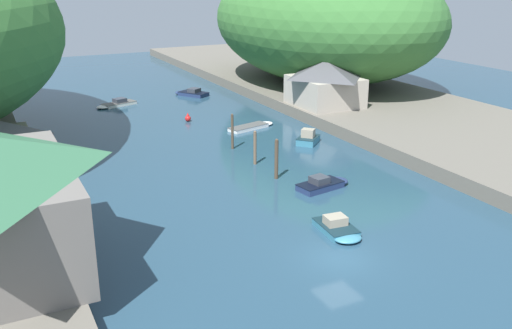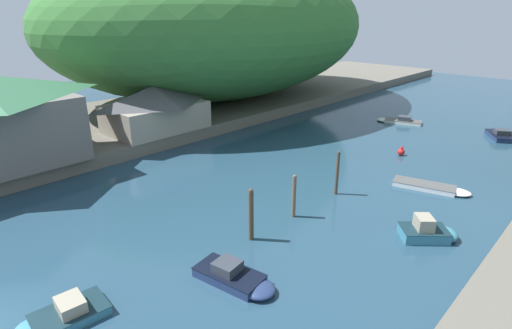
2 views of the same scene
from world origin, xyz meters
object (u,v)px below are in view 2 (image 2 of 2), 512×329
Objects in this scene: boat_yellow_tender at (433,187)px; channel_buoy_near at (401,151)px; boat_cabin_cruiser at (499,134)px; boat_near_quay at (399,121)px; boat_open_rowboat at (61,317)px; boathouse_shed at (155,107)px; boat_white_cruiser at (429,232)px; boat_red_skiff at (236,278)px; person_on_quay at (87,142)px.

channel_buoy_near is (-5.47, 5.98, 0.21)m from boat_yellow_tender.
boat_cabin_cruiser is 0.93× the size of boat_near_quay.
boat_open_rowboat reaches higher than boat_yellow_tender.
boat_open_rowboat is 0.74× the size of boat_near_quay.
boathouse_shed is 29.66m from boat_white_cruiser.
boat_open_rowboat reaches higher than channel_buoy_near.
boat_cabin_cruiser is (-2.77, 27.02, -0.14)m from boat_white_cruiser.
boat_red_skiff is 2.88× the size of person_on_quay.
person_on_quay is (-24.95, -35.89, 1.94)m from boat_cabin_cruiser.
boat_white_cruiser is 0.89× the size of boat_open_rowboat.
person_on_quay is at bearing -72.03° from boat_yellow_tender.
boat_open_rowboat is 8.38m from boat_red_skiff.
boat_red_skiff is at bearing 173.70° from boat_near_quay.
boat_cabin_cruiser is (26.71, 27.43, -3.44)m from boathouse_shed.
person_on_quay is at bearing -78.22° from boathouse_shed.
boat_open_rowboat is 0.79× the size of boat_cabin_cruiser.
boat_white_cruiser is at bearing -110.71° from boat_open_rowboat.
boat_cabin_cruiser is 5.10× the size of channel_buoy_near.
channel_buoy_near is at bearing -152.80° from boat_yellow_tender.
boat_cabin_cruiser is at bearing -98.99° from boat_near_quay.
channel_buoy_near is 29.84m from person_on_quay.
channel_buoy_near is (21.38, 13.95, -3.37)m from boathouse_shed.
boathouse_shed is 2.53× the size of boat_open_rowboat.
boat_white_cruiser is 12.69m from boat_red_skiff.
boat_white_cruiser is 0.62× the size of boat_yellow_tender.
boat_red_skiff is 0.92× the size of boat_cabin_cruiser.
boat_open_rowboat is at bearing -29.45° from boat_yellow_tender.
boathouse_shed is 25.75m from channel_buoy_near.
boat_white_cruiser is 15.77m from channel_buoy_near.
boat_white_cruiser is 29.15m from person_on_quay.
boathouse_shed is 38.44m from boat_cabin_cruiser.
boathouse_shed is 8.77m from person_on_quay.
channel_buoy_near is (-2.52, 24.95, 0.06)m from boat_red_skiff.
boat_open_rowboat is 4.05× the size of channel_buoy_near.
boat_white_cruiser is at bearing -116.46° from boat_cabin_cruiser.
channel_buoy_near is at bearing -143.86° from boat_cabin_cruiser.
person_on_quay is (-19.62, -22.41, 1.87)m from channel_buoy_near.
boat_white_cruiser is 0.71× the size of boat_cabin_cruiser.
boat_yellow_tender is 30.06m from person_on_quay.
boat_near_quay is at bearing -176.63° from boat_red_skiff.
boat_near_quay is 5.46× the size of channel_buoy_near.
boat_yellow_tender is (-2.62, 7.56, -0.27)m from boat_white_cruiser.
boat_cabin_cruiser is 3.13× the size of person_on_quay.
boat_red_skiff reaches higher than boat_near_quay.
boat_near_quay is 3.36× the size of person_on_quay.
boat_red_skiff is 37.42m from boat_near_quay.
person_on_quay reaches higher than boat_open_rowboat.
boat_red_skiff reaches higher than boat_yellow_tender.
boat_cabin_cruiser is at bearing 165.20° from boat_yellow_tender.
boathouse_shed is at bearing -131.57° from boat_white_cruiser.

